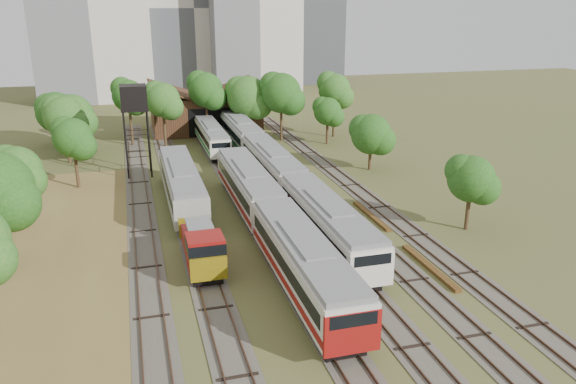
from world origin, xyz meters
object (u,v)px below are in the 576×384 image
object	(u,v)px
railcar_red_set	(272,219)
water_tower	(134,100)
railcar_green_set	(273,166)
shunter_locomotive	(203,249)

from	to	relation	value
railcar_red_set	water_tower	size ratio (longest dim) A/B	3.40
railcar_green_set	shunter_locomotive	world-z (taller)	railcar_green_set
railcar_green_set	railcar_red_set	bearing A→B (deg)	-104.63
railcar_green_set	water_tower	bearing A→B (deg)	150.71
railcar_red_set	railcar_green_set	xyz separation A→B (m)	(4.00, 15.33, -0.06)
railcar_red_set	railcar_green_set	size ratio (longest dim) A/B	0.66
railcar_green_set	water_tower	distance (m)	17.00
shunter_locomotive	water_tower	bearing A→B (deg)	97.98
railcar_red_set	shunter_locomotive	xyz separation A→B (m)	(-6.00, -3.26, -0.50)
water_tower	shunter_locomotive	bearing A→B (deg)	-82.02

